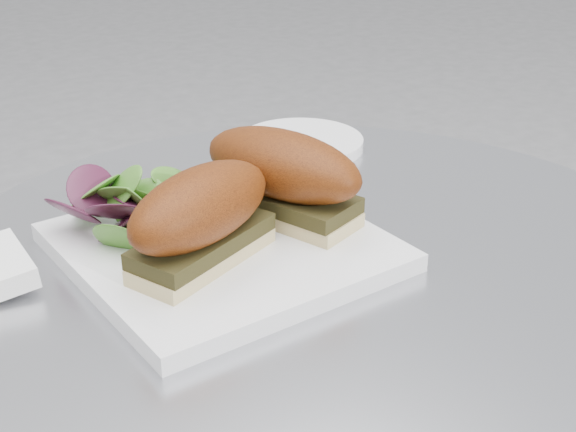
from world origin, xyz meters
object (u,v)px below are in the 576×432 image
plate (223,247)px  sandwich_right (282,173)px  sandwich_left (201,216)px  saucer (301,143)px

plate → sandwich_right: size_ratio=1.41×
sandwich_left → saucer: bearing=19.2°
sandwich_right → saucer: bearing=122.4°
sandwich_left → saucer: (0.25, 0.18, -0.05)m
plate → sandwich_left: (-0.04, -0.02, 0.05)m
saucer → sandwich_right: bearing=-133.3°
sandwich_left → sandwich_right: same height
sandwich_right → saucer: (0.15, 0.16, -0.05)m
sandwich_right → saucer: 0.22m
plate → sandwich_right: 0.09m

